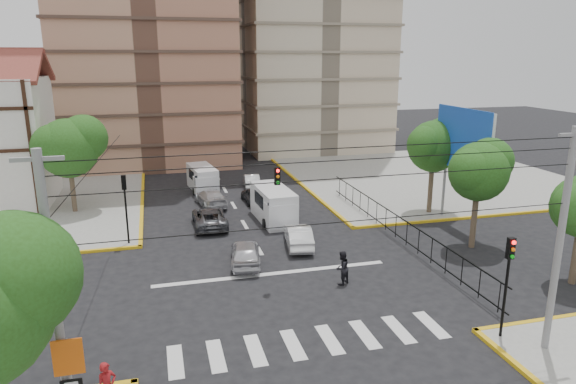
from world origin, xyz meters
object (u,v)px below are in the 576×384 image
object	(u,v)px
traffic_light_se	(508,271)
pedestrian_crosswalk	(342,268)
district_sign	(69,366)
van_left_lane	(203,179)
car_silver_front_left	(245,253)
traffic_light_nw	(125,198)
van_right_lane	(274,206)
car_white_front_right	(298,236)

from	to	relation	value
traffic_light_se	pedestrian_crosswalk	bearing A→B (deg)	124.03
district_sign	van_left_lane	size ratio (longest dim) A/B	0.65
pedestrian_crosswalk	van_left_lane	bearing A→B (deg)	-108.52
district_sign	car_silver_front_left	world-z (taller)	district_sign
traffic_light_nw	pedestrian_crosswalk	size ratio (longest dim) A/B	2.42
traffic_light_nw	van_right_lane	size ratio (longest dim) A/B	0.80
district_sign	car_silver_front_left	distance (m)	14.43
van_right_lane	van_left_lane	distance (m)	10.92
district_sign	van_left_lane	world-z (taller)	district_sign
van_right_lane	car_silver_front_left	size ratio (longest dim) A/B	1.33
traffic_light_nw	car_silver_front_left	bearing A→B (deg)	-36.59
traffic_light_se	car_silver_front_left	bearing A→B (deg)	130.06
traffic_light_nw	van_right_lane	xyz separation A→B (m)	(10.00, 2.31, -1.94)
traffic_light_se	car_silver_front_left	size ratio (longest dim) A/B	1.07
district_sign	pedestrian_crosswalk	distance (m)	14.64
van_right_lane	traffic_light_se	bearing A→B (deg)	-75.97
car_white_front_right	district_sign	bearing A→B (deg)	60.21
van_left_lane	traffic_light_nw	bearing A→B (deg)	-123.21
van_right_lane	car_silver_front_left	world-z (taller)	van_right_lane
district_sign	traffic_light_nw	bearing A→B (deg)	86.64
traffic_light_se	district_sign	distance (m)	16.68
pedestrian_crosswalk	van_right_lane	bearing A→B (deg)	-116.88
traffic_light_se	district_sign	bearing A→B (deg)	-175.05
car_silver_front_left	traffic_light_nw	bearing A→B (deg)	-27.37
car_silver_front_left	pedestrian_crosswalk	world-z (taller)	pedestrian_crosswalk
traffic_light_se	pedestrian_crosswalk	world-z (taller)	traffic_light_se
pedestrian_crosswalk	traffic_light_nw	bearing A→B (deg)	-70.68
traffic_light_se	car_white_front_right	size ratio (longest dim) A/B	1.04
car_white_front_right	traffic_light_se	bearing A→B (deg)	121.47
van_right_lane	traffic_light_nw	bearing A→B (deg)	-170.34
car_white_front_right	car_silver_front_left	bearing A→B (deg)	37.15
van_right_lane	pedestrian_crosswalk	xyz separation A→B (m)	(1.00, -11.10, -0.27)
van_left_lane	car_white_front_right	size ratio (longest dim) A/B	1.17
traffic_light_nw	van_left_lane	size ratio (longest dim) A/B	0.89
van_right_lane	car_white_front_right	size ratio (longest dim) A/B	1.30
traffic_light_se	van_left_lane	xyz separation A→B (m)	(-9.70, 28.03, -2.07)
traffic_light_se	van_right_lane	world-z (taller)	traffic_light_se
car_white_front_right	pedestrian_crosswalk	xyz separation A→B (m)	(0.68, -5.89, 0.21)
van_left_lane	car_white_front_right	distance (m)	15.96
van_right_lane	van_left_lane	xyz separation A→B (m)	(-4.10, 10.12, -0.14)
van_right_lane	car_white_front_right	xyz separation A→B (m)	(0.32, -5.21, -0.48)
traffic_light_se	traffic_light_nw	size ratio (longest dim) A/B	1.00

